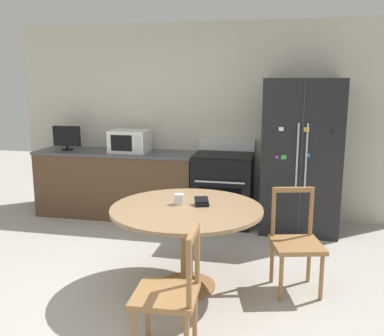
# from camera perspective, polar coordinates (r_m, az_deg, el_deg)

# --- Properties ---
(ground_plane) EXTENTS (14.00, 14.00, 0.00)m
(ground_plane) POSITION_cam_1_polar(r_m,az_deg,el_deg) (3.76, -6.90, -17.75)
(ground_plane) COLOR #B2ADA3
(back_wall) EXTENTS (5.20, 0.10, 2.60)m
(back_wall) POSITION_cam_1_polar(r_m,az_deg,el_deg) (5.87, 1.28, 6.28)
(back_wall) COLOR beige
(back_wall) RESTS_ON ground_plane
(kitchen_counter) EXTENTS (2.20, 0.64, 0.90)m
(kitchen_counter) POSITION_cam_1_polar(r_m,az_deg,el_deg) (5.98, -9.95, -2.04)
(kitchen_counter) COLOR brown
(kitchen_counter) RESTS_ON ground_plane
(refrigerator) EXTENTS (0.92, 0.75, 1.87)m
(refrigerator) POSITION_cam_1_polar(r_m,az_deg,el_deg) (5.39, 14.26, 1.54)
(refrigerator) COLOR black
(refrigerator) RESTS_ON ground_plane
(oven_range) EXTENTS (0.75, 0.68, 1.08)m
(oven_range) POSITION_cam_1_polar(r_m,az_deg,el_deg) (5.57, 4.19, -2.71)
(oven_range) COLOR black
(oven_range) RESTS_ON ground_plane
(microwave) EXTENTS (0.50, 0.40, 0.29)m
(microwave) POSITION_cam_1_polar(r_m,az_deg,el_deg) (5.79, -8.27, 3.57)
(microwave) COLOR white
(microwave) RESTS_ON kitchen_counter
(countertop_tv) EXTENTS (0.39, 0.16, 0.33)m
(countertop_tv) POSITION_cam_1_polar(r_m,az_deg,el_deg) (6.14, -16.36, 3.98)
(countertop_tv) COLOR black
(countertop_tv) RESTS_ON kitchen_counter
(dining_table) EXTENTS (1.33, 1.33, 0.75)m
(dining_table) POSITION_cam_1_polar(r_m,az_deg,el_deg) (3.78, -0.73, -7.08)
(dining_table) COLOR #997551
(dining_table) RESTS_ON ground_plane
(dining_chair_near) EXTENTS (0.44, 0.44, 0.90)m
(dining_chair_near) POSITION_cam_1_polar(r_m,az_deg,el_deg) (2.97, -2.97, -16.52)
(dining_chair_near) COLOR #9E7042
(dining_chair_near) RESTS_ON ground_plane
(dining_chair_right) EXTENTS (0.51, 0.51, 0.90)m
(dining_chair_right) POSITION_cam_1_polar(r_m,az_deg,el_deg) (3.92, 13.69, -9.72)
(dining_chair_right) COLOR #9E7042
(dining_chair_right) RESTS_ON ground_plane
(candle_glass) EXTENTS (0.09, 0.09, 0.09)m
(candle_glass) POSITION_cam_1_polar(r_m,az_deg,el_deg) (3.82, -1.72, -4.26)
(candle_glass) COLOR silver
(candle_glass) RESTS_ON dining_table
(wallet) EXTENTS (0.15, 0.16, 0.07)m
(wallet) POSITION_cam_1_polar(r_m,az_deg,el_deg) (3.79, 1.29, -4.59)
(wallet) COLOR black
(wallet) RESTS_ON dining_table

